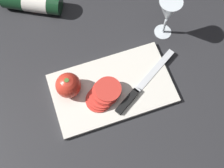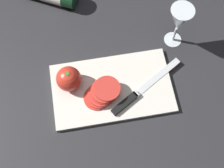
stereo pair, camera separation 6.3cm
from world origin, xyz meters
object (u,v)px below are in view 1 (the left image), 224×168
Objects in this scene: wine_bottle at (29,1)px; wine_glass at (168,12)px; whole_tomato at (68,85)px; knife at (134,94)px; tomato_slice_stack_near at (103,95)px.

wine_glass is at bearing -31.45° from wine_bottle.
wine_glass is 2.13× the size of whole_tomato.
knife is (-0.19, -0.20, -0.10)m from wine_glass.
whole_tomato is at bearing 125.07° from knife.
wine_glass is at bearing 15.66° from knife.
tomato_slice_stack_near is (0.10, -0.06, -0.02)m from whole_tomato.
whole_tomato is (0.04, -0.38, 0.02)m from wine_bottle.
wine_bottle is at bearing 86.39° from knife.
tomato_slice_stack_near is at bearing -32.02° from whole_tomato.
whole_tomato is at bearing -163.54° from wine_glass.
tomato_slice_stack_near is (-0.29, -0.18, -0.08)m from wine_glass.
wine_glass is at bearing 31.46° from tomato_slice_stack_near.
wine_glass is at bearing 16.46° from whole_tomato.
wine_bottle is at bearing 96.70° from whole_tomato.
wine_glass is 1.44× the size of tomato_slice_stack_near.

